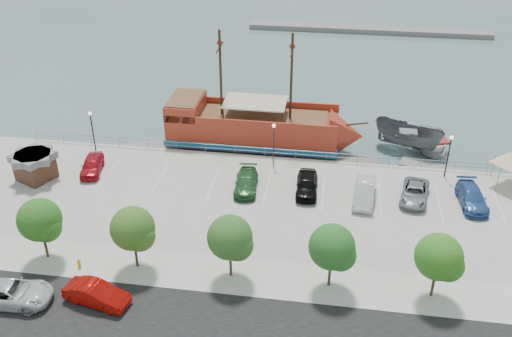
# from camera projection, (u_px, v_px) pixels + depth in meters

# --- Properties ---
(ground) EXTENTS (160.00, 160.00, 0.00)m
(ground) POSITION_uv_depth(u_px,v_px,m) (264.00, 210.00, 49.92)
(ground) COLOR #486166
(sidewalk) EXTENTS (100.00, 4.00, 0.05)m
(sidewalk) POSITION_uv_depth(u_px,v_px,m) (245.00, 277.00, 40.87)
(sidewalk) COLOR beige
(sidewalk) RESTS_ON land_slab
(seawall_railing) EXTENTS (50.00, 0.06, 1.00)m
(seawall_railing) POSITION_uv_depth(u_px,v_px,m) (275.00, 153.00, 55.82)
(seawall_railing) COLOR gray
(seawall_railing) RESTS_ON land_slab
(far_shore) EXTENTS (40.00, 3.00, 0.80)m
(far_shore) POSITION_uv_depth(u_px,v_px,m) (368.00, 30.00, 95.41)
(far_shore) COLOR slate
(far_shore) RESTS_ON ground
(pirate_ship) EXTENTS (20.53, 5.79, 12.93)m
(pirate_ship) POSITION_uv_depth(u_px,v_px,m) (267.00, 129.00, 58.93)
(pirate_ship) COLOR #A52E1A
(pirate_ship) RESTS_ON ground
(patrol_boat) EXTENTS (7.89, 5.98, 2.88)m
(patrol_boat) POSITION_uv_depth(u_px,v_px,m) (408.00, 138.00, 58.70)
(patrol_boat) COLOR #52555B
(patrol_boat) RESTS_ON ground
(speedboat) EXTENTS (6.58, 7.80, 1.38)m
(speedboat) POSITION_uv_depth(u_px,v_px,m) (428.00, 145.00, 59.01)
(speedboat) COLOR silver
(speedboat) RESTS_ON ground
(dock_west) EXTENTS (7.84, 4.99, 0.43)m
(dock_west) POSITION_uv_depth(u_px,v_px,m) (145.00, 148.00, 59.47)
(dock_west) COLOR gray
(dock_west) RESTS_ON ground
(dock_mid) EXTENTS (7.46, 3.10, 0.41)m
(dock_mid) POSITION_uv_depth(u_px,v_px,m) (342.00, 163.00, 56.83)
(dock_mid) COLOR slate
(dock_mid) RESTS_ON ground
(dock_east) EXTENTS (7.38, 4.28, 0.41)m
(dock_east) POSITION_uv_depth(u_px,v_px,m) (437.00, 170.00, 55.63)
(dock_east) COLOR gray
(dock_east) RESTS_ON ground
(shed) EXTENTS (4.18, 4.18, 2.60)m
(shed) POSITION_uv_depth(u_px,v_px,m) (35.00, 165.00, 51.99)
(shed) COLOR #4F2D1E
(shed) RESTS_ON land_slab
(street_van) EXTENTS (5.73, 2.95, 1.55)m
(street_van) POSITION_uv_depth(u_px,v_px,m) (11.00, 293.00, 38.30)
(street_van) COLOR silver
(street_van) RESTS_ON street
(street_sedan) EXTENTS (4.78, 2.48, 1.50)m
(street_sedan) POSITION_uv_depth(u_px,v_px,m) (96.00, 294.00, 38.24)
(street_sedan) COLOR #A80B06
(street_sedan) RESTS_ON street
(fire_hydrant) EXTENTS (0.25, 0.25, 0.74)m
(fire_hydrant) POSITION_uv_depth(u_px,v_px,m) (79.00, 263.00, 41.57)
(fire_hydrant) COLOR #C29F00
(fire_hydrant) RESTS_ON sidewalk
(lamp_post_left) EXTENTS (0.36, 0.36, 4.28)m
(lamp_post_left) POSITION_uv_depth(u_px,v_px,m) (92.00, 124.00, 55.83)
(lamp_post_left) COLOR black
(lamp_post_left) RESTS_ON land_slab
(lamp_post_mid) EXTENTS (0.36, 0.36, 4.28)m
(lamp_post_mid) POSITION_uv_depth(u_px,v_px,m) (274.00, 137.00, 53.49)
(lamp_post_mid) COLOR black
(lamp_post_mid) RESTS_ON land_slab
(lamp_post_right) EXTENTS (0.36, 0.36, 4.28)m
(lamp_post_right) POSITION_uv_depth(u_px,v_px,m) (449.00, 149.00, 51.42)
(lamp_post_right) COLOR black
(lamp_post_right) RESTS_ON land_slab
(tree_b) EXTENTS (3.30, 3.20, 5.00)m
(tree_b) POSITION_uv_depth(u_px,v_px,m) (41.00, 222.00, 41.08)
(tree_b) COLOR #473321
(tree_b) RESTS_ON sidewalk
(tree_c) EXTENTS (3.30, 3.20, 5.00)m
(tree_c) POSITION_uv_depth(u_px,v_px,m) (134.00, 230.00, 40.18)
(tree_c) COLOR #473321
(tree_c) RESTS_ON sidewalk
(tree_d) EXTENTS (3.30, 3.20, 5.00)m
(tree_d) POSITION_uv_depth(u_px,v_px,m) (232.00, 239.00, 39.27)
(tree_d) COLOR #473321
(tree_d) RESTS_ON sidewalk
(tree_e) EXTENTS (3.30, 3.20, 5.00)m
(tree_e) POSITION_uv_depth(u_px,v_px,m) (334.00, 249.00, 38.36)
(tree_e) COLOR #473321
(tree_e) RESTS_ON sidewalk
(tree_f) EXTENTS (3.30, 3.20, 5.00)m
(tree_f) POSITION_uv_depth(u_px,v_px,m) (441.00, 259.00, 37.45)
(tree_f) COLOR #473321
(tree_f) RESTS_ON sidewalk
(parked_car_a) EXTENTS (2.57, 4.60, 1.48)m
(parked_car_a) POSITION_uv_depth(u_px,v_px,m) (92.00, 165.00, 53.33)
(parked_car_a) COLOR #B1111B
(parked_car_a) RESTS_ON land_slab
(parked_car_d) EXTENTS (2.30, 4.93, 1.39)m
(parked_car_d) POSITION_uv_depth(u_px,v_px,m) (246.00, 182.00, 50.70)
(parked_car_d) COLOR #25572B
(parked_car_d) RESTS_ON land_slab
(parked_car_e) EXTENTS (2.05, 4.75, 1.60)m
(parked_car_e) POSITION_uv_depth(u_px,v_px,m) (307.00, 184.00, 50.24)
(parked_car_e) COLOR black
(parked_car_e) RESTS_ON land_slab
(parked_car_f) EXTENTS (2.11, 5.06, 1.63)m
(parked_car_f) POSITION_uv_depth(u_px,v_px,m) (364.00, 192.00, 49.12)
(parked_car_f) COLOR silver
(parked_car_f) RESTS_ON land_slab
(parked_car_g) EXTENTS (3.06, 5.13, 1.34)m
(parked_car_g) POSITION_uv_depth(u_px,v_px,m) (415.00, 193.00, 49.27)
(parked_car_g) COLOR gray
(parked_car_g) RESTS_ON land_slab
(parked_car_h) EXTENTS (2.41, 5.15, 1.45)m
(parked_car_h) POSITION_uv_depth(u_px,v_px,m) (472.00, 197.00, 48.54)
(parked_car_h) COLOR #2F5597
(parked_car_h) RESTS_ON land_slab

